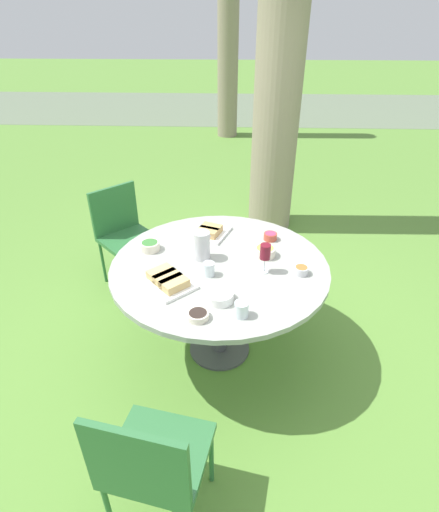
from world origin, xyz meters
name	(u,v)px	position (x,y,z in m)	size (l,w,h in m)	color
ground_plane	(220,349)	(0.00, 0.00, 0.00)	(40.00, 40.00, 0.00)	#5B8C38
river_strip	(234,108)	(0.00, 8.62, 0.00)	(40.00, 4.00, 0.01)	#6B7F5B
tree_trunk_main	(228,2)	(-0.10, 5.98, 2.29)	(0.38, 0.38, 4.57)	gray
tree_trunk_far	(281,54)	(0.50, 2.09, 1.82)	(0.48, 0.48, 3.64)	gray
dining_table	(220,275)	(0.00, 0.00, 0.68)	(1.43, 1.43, 0.77)	#4C4C51
chair_near_left	(123,229)	(-0.89, 0.90, 0.52)	(0.61, 0.61, 0.89)	#2D6B38
chair_near_right	(151,461)	(-0.25, -1.21, 0.52)	(0.51, 0.50, 0.89)	#2D6B38
water_pitcher	(202,245)	(-0.12, 0.07, 0.86)	(0.12, 0.11, 0.20)	silver
wine_glass	(265,253)	(0.29, -0.08, 0.91)	(0.07, 0.07, 0.20)	silver
platter_bread_main	(168,280)	(-0.30, -0.25, 0.80)	(0.39, 0.39, 0.07)	white
platter_charcuterie	(210,232)	(-0.08, 0.39, 0.80)	(0.31, 0.34, 0.07)	white
bowl_fries	(265,251)	(0.30, 0.11, 0.80)	(0.14, 0.14, 0.06)	beige
bowl_salad	(150,246)	(-0.49, 0.16, 0.80)	(0.13, 0.13, 0.06)	beige
bowl_olives	(198,315)	(-0.09, -0.54, 0.79)	(0.12, 0.12, 0.04)	beige
bowl_dip_red	(270,236)	(0.35, 0.34, 0.80)	(0.09, 0.09, 0.05)	#B74733
bowl_dip_cream	(220,296)	(0.02, -0.39, 0.80)	(0.16, 0.16, 0.06)	white
bowl_roasted_veg	(301,270)	(0.52, -0.09, 0.79)	(0.09, 0.09, 0.05)	silver
cup_water_near	(241,309)	(0.14, -0.51, 0.81)	(0.08, 0.08, 0.09)	silver
cup_water_far	(209,269)	(-0.06, -0.13, 0.81)	(0.07, 0.07, 0.09)	silver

